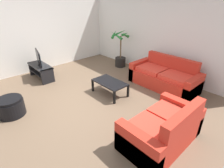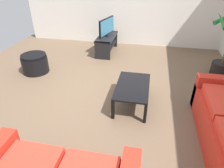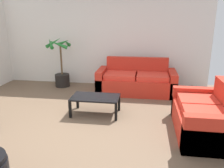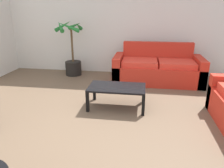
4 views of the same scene
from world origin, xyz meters
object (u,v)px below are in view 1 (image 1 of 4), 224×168
object	(u,v)px
potted_palm	(120,54)
tv	(38,58)
ottoman	(11,107)
tv_stand	(41,70)
couch_main	(164,77)
couch_loveseat	(162,130)
coffee_table	(110,83)

from	to	relation	value
potted_palm	tv	bearing A→B (deg)	-109.21
ottoman	potted_palm	bearing A→B (deg)	97.93
tv_stand	ottoman	xyz separation A→B (m)	(1.55, -1.36, -0.10)
tv_stand	tv	size ratio (longest dim) A/B	1.40
couch_main	couch_loveseat	distance (m)	2.42
couch_loveseat	potted_palm	world-z (taller)	potted_palm
couch_main	tv_stand	size ratio (longest dim) A/B	1.85
ottoman	coffee_table	bearing A→B (deg)	70.87
couch_loveseat	coffee_table	distance (m)	2.11
couch_loveseat	tv	world-z (taller)	tv
tv	potted_palm	world-z (taller)	potted_palm
couch_main	couch_loveseat	world-z (taller)	same
tv	coffee_table	world-z (taller)	tv
tv	ottoman	distance (m)	2.13
couch_loveseat	ottoman	distance (m)	3.41
tv	ottoman	bearing A→B (deg)	-41.41
coffee_table	potted_palm	size ratio (longest dim) A/B	0.70
tv_stand	ottoman	size ratio (longest dim) A/B	1.86
tv_stand	potted_palm	distance (m)	2.96
tv_stand	tv	distance (m)	0.42
couch_main	tv	bearing A→B (deg)	-141.13
couch_main	couch_loveseat	size ratio (longest dim) A/B	1.31
couch_main	tv	world-z (taller)	tv
couch_main	tv_stand	bearing A→B (deg)	-141.11
couch_loveseat	ottoman	bearing A→B (deg)	-147.31
couch_main	tv_stand	world-z (taller)	couch_main
tv	ottoman	xyz separation A→B (m)	(1.55, -1.37, -0.52)
couch_main	tv_stand	distance (m)	4.03
potted_palm	coffee_table	bearing A→B (deg)	-52.08
coffee_table	ottoman	bearing A→B (deg)	-109.13
couch_loveseat	coffee_table	size ratio (longest dim) A/B	1.58
potted_palm	ottoman	distance (m)	4.20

